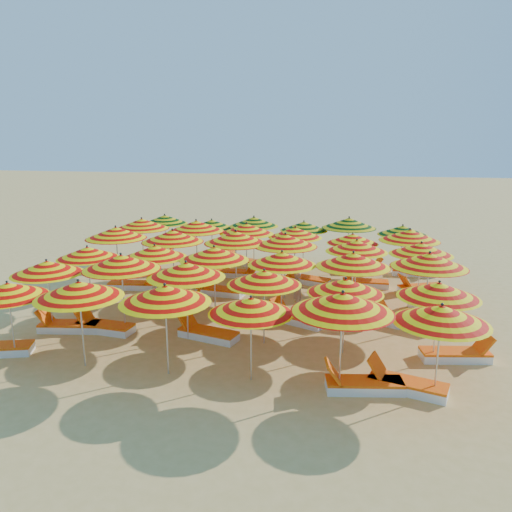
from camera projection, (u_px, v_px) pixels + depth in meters
name	position (u px, v px, depth m)	size (l,w,h in m)	color
ground	(253.00, 306.00, 16.77)	(120.00, 120.00, 0.00)	tan
umbrella_0	(8.00, 290.00, 12.44)	(2.29, 2.29, 2.05)	silver
umbrella_1	(79.00, 290.00, 11.90)	(2.43, 2.43, 2.24)	silver
umbrella_2	(165.00, 294.00, 11.48)	(2.64, 2.64, 2.26)	silver
umbrella_3	(251.00, 306.00, 11.22)	(2.06, 2.06, 2.07)	silver
umbrella_4	(343.00, 303.00, 10.61)	(2.89, 2.89, 2.37)	silver
umbrella_5	(441.00, 315.00, 10.45)	(2.29, 2.29, 2.15)	silver
umbrella_6	(47.00, 268.00, 14.25)	(2.17, 2.17, 2.15)	silver
umbrella_7	(121.00, 262.00, 14.10)	(2.65, 2.65, 2.35)	silver
umbrella_8	(186.00, 270.00, 13.52)	(2.76, 2.76, 2.28)	silver
umbrella_9	(264.00, 278.00, 13.27)	(2.03, 2.03, 2.13)	silver
umbrella_10	(345.00, 286.00, 12.67)	(2.46, 2.46, 2.08)	silver
umbrella_11	(439.00, 290.00, 12.17)	(2.35, 2.35, 2.13)	silver
umbrella_12	(87.00, 253.00, 16.24)	(2.61, 2.61, 2.11)	silver
umbrella_13	(155.00, 252.00, 16.08)	(2.17, 2.17, 2.18)	silver
umbrella_14	(214.00, 254.00, 15.39)	(2.87, 2.87, 2.29)	silver
umbrella_15	(282.00, 259.00, 15.06)	(2.76, 2.76, 2.21)	silver
umbrella_16	(353.00, 260.00, 14.50)	(2.65, 2.65, 2.31)	silver
umbrella_17	(429.00, 260.00, 14.34)	(2.53, 2.53, 2.34)	silver
umbrella_18	(116.00, 233.00, 18.35)	(2.25, 2.25, 2.37)	silver
umbrella_19	(172.00, 236.00, 17.79)	(2.47, 2.47, 2.36)	silver
umbrella_20	(236.00, 237.00, 17.47)	(2.25, 2.25, 2.38)	silver
umbrella_21	(285.00, 240.00, 17.09)	(2.81, 2.81, 2.35)	silver
umbrella_22	(357.00, 246.00, 16.78)	(2.46, 2.46, 2.21)	silver
umbrella_23	(421.00, 249.00, 16.39)	(2.69, 2.69, 2.20)	silver
umbrella_24	(142.00, 224.00, 20.39)	(2.78, 2.78, 2.35)	silver
umbrella_25	(196.00, 226.00, 19.81)	(2.63, 2.63, 2.37)	silver
umbrella_26	(246.00, 229.00, 19.65)	(2.60, 2.60, 2.28)	silver
umbrella_27	(295.00, 232.00, 19.23)	(2.68, 2.68, 2.20)	silver
umbrella_28	(353.00, 239.00, 18.73)	(2.40, 2.40, 2.05)	silver
umbrella_29	(410.00, 235.00, 18.08)	(2.63, 2.63, 2.33)	silver
umbrella_30	(165.00, 219.00, 22.46)	(2.69, 2.69, 2.18)	silver
umbrella_31	(212.00, 224.00, 21.95)	(2.05, 2.05, 2.05)	silver
umbrella_32	(254.00, 222.00, 21.48)	(2.65, 2.65, 2.24)	silver
umbrella_33	(304.00, 226.00, 20.97)	(2.18, 2.18, 2.13)	silver
umbrella_34	(349.00, 223.00, 20.49)	(2.81, 2.81, 2.37)	silver
umbrella_35	(403.00, 230.00, 20.06)	(2.21, 2.21, 2.12)	silver
lounger_1	(362.00, 384.00, 11.10)	(1.81, 0.89, 0.69)	white
lounger_2	(406.00, 384.00, 11.10)	(1.82, 1.02, 0.69)	white
lounger_3	(68.00, 326.00, 14.55)	(1.81, 0.88, 0.69)	white
lounger_4	(104.00, 327.00, 14.50)	(1.78, 0.75, 0.69)	white
lounger_5	(207.00, 333.00, 14.01)	(1.82, 0.98, 0.69)	white
lounger_6	(457.00, 354.00, 12.64)	(1.81, 0.90, 0.69)	white
lounger_7	(177.00, 303.00, 16.57)	(1.75, 0.63, 0.69)	white
lounger_8	(296.00, 318.00, 15.17)	(1.82, 1.21, 0.69)	white
lounger_9	(404.00, 322.00, 14.83)	(1.82, 1.20, 0.69)	white
lounger_10	(133.00, 285.00, 18.62)	(1.79, 0.80, 0.69)	white
lounger_11	(219.00, 290.00, 17.91)	(1.79, 0.80, 0.69)	white
lounger_12	(434.00, 303.00, 16.55)	(1.82, 1.24, 0.69)	white
lounger_13	(131.00, 269.00, 20.77)	(1.79, 0.80, 0.69)	white
lounger_14	(186.00, 272.00, 20.36)	(1.83, 1.14, 0.69)	white
lounger_15	(235.00, 273.00, 20.25)	(1.74, 0.59, 0.69)	white
lounger_16	(306.00, 279.00, 19.32)	(1.83, 1.13, 0.69)	white
lounger_17	(364.00, 283.00, 18.86)	(1.75, 0.63, 0.69)	white
lounger_18	(421.00, 288.00, 18.19)	(1.82, 1.24, 0.69)	white
lounger_19	(158.00, 256.00, 23.12)	(1.74, 0.61, 0.69)	white
lounger_20	(242.00, 261.00, 22.20)	(1.82, 1.26, 0.69)	white
lounger_21	(361.00, 269.00, 20.79)	(1.81, 0.91, 0.69)	white
lounger_22	(415.00, 272.00, 20.43)	(1.74, 0.60, 0.69)	white
beachgoer_a	(298.00, 290.00, 16.33)	(0.47, 0.31, 1.29)	tan
beachgoer_b	(200.00, 268.00, 18.95)	(0.64, 0.50, 1.32)	tan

